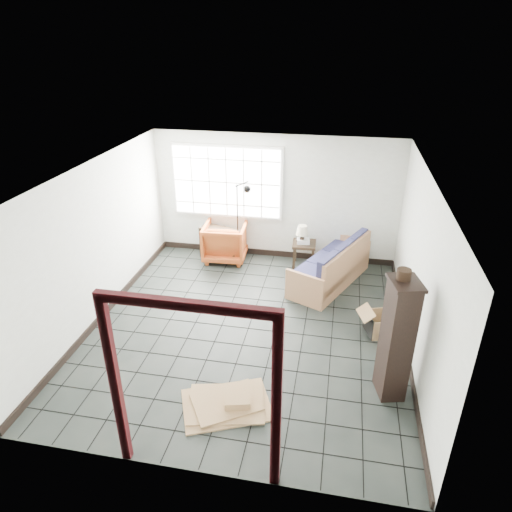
% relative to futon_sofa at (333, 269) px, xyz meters
% --- Properties ---
extents(ground, '(5.50, 5.50, 0.00)m').
position_rel_futon_sofa_xyz_m(ground, '(-1.28, -1.76, -0.32)').
color(ground, black).
rests_on(ground, ground).
extents(room_shell, '(5.02, 5.52, 2.61)m').
position_rel_futon_sofa_xyz_m(room_shell, '(-1.28, -1.73, 1.36)').
color(room_shell, silver).
rests_on(room_shell, ground).
extents(window_panel, '(2.32, 0.08, 1.52)m').
position_rel_futon_sofa_xyz_m(window_panel, '(-2.28, 0.94, 1.28)').
color(window_panel, silver).
rests_on(window_panel, ground).
extents(doorway_trim, '(1.80, 0.08, 2.20)m').
position_rel_futon_sofa_xyz_m(doorway_trim, '(-1.28, -4.46, 1.06)').
color(doorway_trim, '#360C10').
rests_on(doorway_trim, ground).
extents(futon_sofa, '(1.52, 2.13, 0.89)m').
position_rel_futon_sofa_xyz_m(futon_sofa, '(0.00, 0.00, 0.00)').
color(futon_sofa, '#986945').
rests_on(futon_sofa, ground).
extents(armchair, '(0.91, 0.86, 0.89)m').
position_rel_futon_sofa_xyz_m(armchair, '(-2.26, 0.64, 0.12)').
color(armchair, '#955415').
rests_on(armchair, ground).
extents(side_table, '(0.48, 0.48, 0.51)m').
position_rel_futon_sofa_xyz_m(side_table, '(-0.61, 0.64, 0.10)').
color(side_table, black).
rests_on(side_table, ground).
extents(table_lamp, '(0.32, 0.32, 0.38)m').
position_rel_futon_sofa_xyz_m(table_lamp, '(-0.66, 0.62, 0.46)').
color(table_lamp, black).
rests_on(table_lamp, side_table).
extents(projector, '(0.28, 0.23, 0.09)m').
position_rel_futon_sofa_xyz_m(projector, '(-0.64, 0.63, 0.24)').
color(projector, silver).
rests_on(projector, side_table).
extents(floor_lamp, '(0.47, 0.38, 1.77)m').
position_rel_futon_sofa_xyz_m(floor_lamp, '(-1.88, 0.58, 0.63)').
color(floor_lamp, black).
rests_on(floor_lamp, ground).
extents(console_shelf, '(0.93, 0.59, 0.68)m').
position_rel_futon_sofa_xyz_m(console_shelf, '(-2.36, 0.64, 0.02)').
color(console_shelf, black).
rests_on(console_shelf, ground).
extents(tall_shelf, '(0.46, 0.53, 1.71)m').
position_rel_futon_sofa_xyz_m(tall_shelf, '(0.87, -2.81, 0.55)').
color(tall_shelf, black).
rests_on(tall_shelf, ground).
extents(pot, '(0.19, 0.19, 0.13)m').
position_rel_futon_sofa_xyz_m(pot, '(0.84, -2.76, 1.45)').
color(pot, black).
rests_on(pot, tall_shelf).
extents(open_box, '(0.91, 0.64, 0.47)m').
position_rel_futon_sofa_xyz_m(open_box, '(0.87, -1.45, -0.15)').
color(open_box, olive).
rests_on(open_box, ground).
extents(cardboard_pile, '(1.33, 1.16, 0.16)m').
position_rel_futon_sofa_xyz_m(cardboard_pile, '(-1.19, -3.48, -0.28)').
color(cardboard_pile, olive).
rests_on(cardboard_pile, ground).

